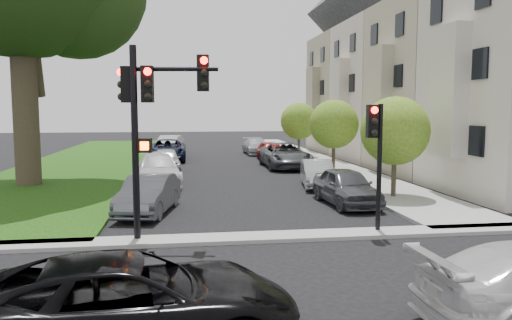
{
  "coord_description": "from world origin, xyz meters",
  "views": [
    {
      "loc": [
        -2.44,
        -11.96,
        3.78
      ],
      "look_at": [
        0.0,
        5.0,
        2.0
      ],
      "focal_mm": 35.0,
      "sensor_mm": 36.0,
      "label": 1
    }
  ],
  "objects": [
    {
      "name": "traffic_signal_secondary",
      "position": [
        3.2,
        2.19,
        2.73
      ],
      "size": [
        0.5,
        0.4,
        3.91
      ],
      "color": "black",
      "rests_on": "ground"
    },
    {
      "name": "car_parked_4",
      "position": [
        3.42,
        28.66,
        0.67
      ],
      "size": [
        2.01,
        4.65,
        1.33
      ],
      "primitive_type": "imported",
      "rotation": [
        0.0,
        0.0,
        0.03
      ],
      "color": "#999BA0",
      "rests_on": "ground"
    },
    {
      "name": "car_parked_1",
      "position": [
        3.87,
        11.16,
        0.65
      ],
      "size": [
        1.97,
        4.1,
        1.3
      ],
      "primitive_type": "imported",
      "rotation": [
        0.0,
        0.0,
        -0.16
      ],
      "color": "#999BA0",
      "rests_on": "ground"
    },
    {
      "name": "ground",
      "position": [
        0.0,
        0.0,
        0.0
      ],
      "size": [
        140.0,
        140.0,
        0.0
      ],
      "primitive_type": "plane",
      "color": "black",
      "rests_on": "ground"
    },
    {
      "name": "car_parked_0",
      "position": [
        3.81,
        6.65,
        0.73
      ],
      "size": [
        1.95,
        4.35,
        1.45
      ],
      "primitive_type": "imported",
      "rotation": [
        0.0,
        0.0,
        0.06
      ],
      "color": "#3F4247",
      "rests_on": "ground"
    },
    {
      "name": "sidewalk_cross",
      "position": [
        0.0,
        2.0,
        0.06
      ],
      "size": [
        60.0,
        1.0,
        0.12
      ],
      "primitive_type": "cube",
      "color": "#A5A5A3",
      "rests_on": "ground"
    },
    {
      "name": "car_parked_9",
      "position": [
        -3.71,
        29.91,
        0.76
      ],
      "size": [
        2.53,
        4.86,
        1.52
      ],
      "primitive_type": "imported",
      "rotation": [
        0.0,
        0.0,
        -0.21
      ],
      "color": "silver",
      "rests_on": "ground"
    },
    {
      "name": "car_parked_7",
      "position": [
        -3.54,
        18.48,
        0.69
      ],
      "size": [
        1.86,
        4.13,
        1.38
      ],
      "primitive_type": "imported",
      "rotation": [
        0.0,
        0.0,
        0.06
      ],
      "color": "#999BA0",
      "rests_on": "ground"
    },
    {
      "name": "car_cross_near",
      "position": [
        -3.34,
        -4.22,
        0.75
      ],
      "size": [
        5.61,
        3.03,
        1.49
      ],
      "primitive_type": "imported",
      "rotation": [
        0.0,
        0.0,
        1.68
      ],
      "color": "black",
      "rests_on": "ground"
    },
    {
      "name": "car_parked_2",
      "position": [
        3.9,
        19.04,
        0.8
      ],
      "size": [
        2.71,
        5.77,
        1.59
      ],
      "primitive_type": "imported",
      "rotation": [
        0.0,
        0.0,
        0.01
      ],
      "color": "#3F4247",
      "rests_on": "ground"
    },
    {
      "name": "small_tree_a",
      "position": [
        6.2,
        7.65,
        2.85
      ],
      "size": [
        2.85,
        2.85,
        4.28
      ],
      "color": "#30261D",
      "rests_on": "ground"
    },
    {
      "name": "house_c",
      "position": [
        12.45,
        23.0,
        6.93
      ],
      "size": [
        7.7,
        7.55,
        15.97
      ],
      "color": "beige",
      "rests_on": "ground"
    },
    {
      "name": "car_parked_3",
      "position": [
        3.77,
        23.49,
        0.71
      ],
      "size": [
        1.79,
        4.2,
        1.42
      ],
      "primitive_type": "imported",
      "rotation": [
        0.0,
        0.0,
        0.03
      ],
      "color": "maroon",
      "rests_on": "ground"
    },
    {
      "name": "car_parked_5",
      "position": [
        -3.75,
        6.11,
        0.7
      ],
      "size": [
        2.26,
        4.44,
        1.39
      ],
      "primitive_type": "imported",
      "rotation": [
        0.0,
        0.0,
        -0.19
      ],
      "color": "#3F4247",
      "rests_on": "ground"
    },
    {
      "name": "sidewalk_right",
      "position": [
        6.75,
        24.0,
        0.06
      ],
      "size": [
        3.5,
        44.0,
        0.12
      ],
      "primitive_type": "cube",
      "color": "#A5A5A3",
      "rests_on": "ground"
    },
    {
      "name": "small_tree_c",
      "position": [
        6.2,
        25.15,
        2.82
      ],
      "size": [
        2.82,
        2.82,
        4.23
      ],
      "color": "#30261D",
      "rests_on": "ground"
    },
    {
      "name": "house_d",
      "position": [
        12.45,
        30.5,
        6.93
      ],
      "size": [
        7.7,
        7.55,
        15.97
      ],
      "color": "gray",
      "rests_on": "ground"
    },
    {
      "name": "car_parked_6",
      "position": [
        -3.75,
        12.98,
        0.75
      ],
      "size": [
        2.58,
        5.34,
        1.5
      ],
      "primitive_type": "imported",
      "rotation": [
        0.0,
        0.0,
        0.09
      ],
      "color": "silver",
      "rests_on": "ground"
    },
    {
      "name": "small_tree_b",
      "position": [
        6.2,
        16.2,
        2.86
      ],
      "size": [
        2.86,
        2.86,
        4.29
      ],
      "color": "#30261D",
      "rests_on": "ground"
    },
    {
      "name": "traffic_signal_main",
      "position": [
        -3.37,
        2.24,
        3.79
      ],
      "size": [
        2.69,
        0.71,
        5.49
      ],
      "color": "black",
      "rests_on": "ground"
    },
    {
      "name": "grass_strip",
      "position": [
        -9.0,
        24.0,
        0.06
      ],
      "size": [
        8.0,
        44.0,
        0.12
      ],
      "primitive_type": "cube",
      "color": "black",
      "rests_on": "ground"
    },
    {
      "name": "house_b",
      "position": [
        12.45,
        15.5,
        6.93
      ],
      "size": [
        7.7,
        7.55,
        15.97
      ],
      "color": "gray",
      "rests_on": "ground"
    },
    {
      "name": "car_parked_8",
      "position": [
        -3.66,
        24.42,
        0.78
      ],
      "size": [
        2.63,
        5.62,
        1.56
      ],
      "primitive_type": "imported",
      "rotation": [
        0.0,
        0.0,
        -0.01
      ],
      "color": "black",
      "rests_on": "ground"
    }
  ]
}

